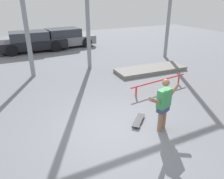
{
  "coord_description": "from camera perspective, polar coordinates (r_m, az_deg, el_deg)",
  "views": [
    {
      "loc": [
        -2.46,
        -4.55,
        3.48
      ],
      "look_at": [
        0.45,
        1.22,
        0.68
      ],
      "focal_mm": 35.0,
      "sensor_mm": 36.0,
      "label": 1
    }
  ],
  "objects": [
    {
      "name": "parked_car_grey",
      "position": [
        16.47,
        -12.16,
        13.01
      ],
      "size": [
        4.16,
        2.19,
        1.32
      ],
      "rotation": [
        0.0,
        0.0,
        0.08
      ],
      "color": "slate",
      "rests_on": "ground_plane"
    },
    {
      "name": "ground_plane",
      "position": [
        6.24,
        1.36,
        -10.5
      ],
      "size": [
        36.0,
        36.0,
        0.0
      ],
      "primitive_type": "plane",
      "color": "slate"
    },
    {
      "name": "parked_car_black",
      "position": [
        15.75,
        -20.25,
        11.63
      ],
      "size": [
        4.38,
        1.96,
        1.31
      ],
      "rotation": [
        0.0,
        0.0,
        -0.02
      ],
      "color": "black",
      "rests_on": "ground_plane"
    },
    {
      "name": "skateboarder",
      "position": [
        6.02,
        13.35,
        -3.47
      ],
      "size": [
        1.35,
        0.52,
        1.51
      ],
      "rotation": [
        0.0,
        0.0,
        0.32
      ],
      "color": "#8C664C",
      "rests_on": "ground_plane"
    },
    {
      "name": "grind_rail",
      "position": [
        8.8,
        12.2,
        1.95
      ],
      "size": [
        2.79,
        0.36,
        0.42
      ],
      "rotation": [
        0.0,
        0.0,
        0.11
      ],
      "color": "red",
      "rests_on": "ground_plane"
    },
    {
      "name": "manual_pad",
      "position": [
        11.06,
        10.05,
        5.19
      ],
      "size": [
        3.6,
        1.41,
        0.17
      ],
      "primitive_type": "cube",
      "rotation": [
        0.0,
        0.0,
        -0.05
      ],
      "color": "slate",
      "rests_on": "ground_plane"
    },
    {
      "name": "skateboard",
      "position": [
        6.6,
        6.93,
        -7.96
      ],
      "size": [
        0.74,
        0.71,
        0.08
      ],
      "rotation": [
        0.0,
        0.0,
        0.75
      ],
      "color": "black",
      "rests_on": "ground_plane"
    }
  ]
}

